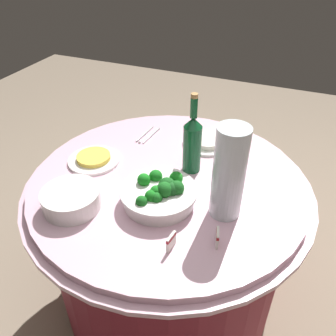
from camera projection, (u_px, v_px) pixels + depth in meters
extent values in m
plane|color=gray|center=(168.00, 290.00, 1.83)|extent=(6.00, 6.00, 0.00)
cylinder|color=maroon|center=(168.00, 245.00, 1.63)|extent=(1.01, 1.01, 0.69)
cylinder|color=#E0B2C6|center=(168.00, 186.00, 1.42)|extent=(1.16, 1.16, 0.02)
cylinder|color=#E0B2C6|center=(168.00, 181.00, 1.41)|extent=(1.10, 1.10, 0.03)
cylinder|color=white|center=(159.00, 197.00, 1.27)|extent=(0.26, 0.26, 0.05)
cylinder|color=white|center=(159.00, 190.00, 1.25)|extent=(0.28, 0.28, 0.01)
sphere|color=#19511E|center=(172.00, 189.00, 1.23)|extent=(0.05, 0.05, 0.05)
sphere|color=#19671E|center=(141.00, 201.00, 1.19)|extent=(0.04, 0.04, 0.04)
sphere|color=#19641E|center=(164.00, 190.00, 1.21)|extent=(0.06, 0.06, 0.06)
sphere|color=#195D1E|center=(177.00, 188.00, 1.23)|extent=(0.05, 0.05, 0.05)
sphere|color=#196B1E|center=(156.00, 198.00, 1.20)|extent=(0.04, 0.04, 0.04)
sphere|color=#197E1E|center=(151.00, 196.00, 1.21)|extent=(0.05, 0.05, 0.05)
sphere|color=#195A1E|center=(167.00, 186.00, 1.24)|extent=(0.06, 0.06, 0.06)
sphere|color=#19741E|center=(156.00, 176.00, 1.30)|extent=(0.05, 0.05, 0.05)
sphere|color=#19801E|center=(176.00, 178.00, 1.28)|extent=(0.05, 0.05, 0.05)
sphere|color=#19841E|center=(144.00, 180.00, 1.27)|extent=(0.05, 0.05, 0.05)
sphere|color=#197F1E|center=(156.00, 192.00, 1.21)|extent=(0.05, 0.05, 0.05)
cylinder|color=white|center=(73.00, 205.00, 1.26)|extent=(0.21, 0.21, 0.01)
cylinder|color=white|center=(72.00, 203.00, 1.25)|extent=(0.21, 0.21, 0.01)
cylinder|color=white|center=(72.00, 201.00, 1.25)|extent=(0.21, 0.21, 0.01)
cylinder|color=white|center=(71.00, 199.00, 1.24)|extent=(0.21, 0.21, 0.01)
cylinder|color=white|center=(71.00, 197.00, 1.24)|extent=(0.21, 0.21, 0.01)
cylinder|color=white|center=(70.00, 195.00, 1.23)|extent=(0.21, 0.21, 0.01)
cylinder|color=white|center=(70.00, 193.00, 1.23)|extent=(0.21, 0.21, 0.01)
cylinder|color=#0F4D25|center=(192.00, 149.00, 1.39)|extent=(0.07, 0.07, 0.20)
cone|color=#0F4D25|center=(193.00, 122.00, 1.32)|extent=(0.07, 0.07, 0.04)
cylinder|color=#0F4D25|center=(194.00, 108.00, 1.29)|extent=(0.03, 0.03, 0.08)
cylinder|color=#B2844C|center=(195.00, 96.00, 1.26)|extent=(0.03, 0.03, 0.02)
cylinder|color=silver|center=(229.00, 173.00, 1.14)|extent=(0.11, 0.11, 0.34)
sphere|color=#E5B26B|center=(224.00, 207.00, 1.20)|extent=(0.06, 0.06, 0.06)
sphere|color=#E5B26B|center=(231.00, 203.00, 1.22)|extent=(0.06, 0.06, 0.06)
sphere|color=#E5B26B|center=(221.00, 200.00, 1.23)|extent=(0.06, 0.06, 0.06)
sphere|color=#72C64C|center=(229.00, 195.00, 1.17)|extent=(0.06, 0.06, 0.06)
sphere|color=#72C64C|center=(231.00, 189.00, 1.20)|extent=(0.06, 0.06, 0.06)
sphere|color=#72C64C|center=(221.00, 190.00, 1.19)|extent=(0.06, 0.06, 0.06)
sphere|color=red|center=(233.00, 182.00, 1.14)|extent=(0.06, 0.06, 0.06)
sphere|color=red|center=(229.00, 175.00, 1.17)|extent=(0.06, 0.06, 0.06)
sphere|color=red|center=(222.00, 180.00, 1.15)|extent=(0.06, 0.06, 0.06)
cylinder|color=silver|center=(145.00, 134.00, 1.68)|extent=(0.16, 0.02, 0.01)
cylinder|color=silver|center=(151.00, 135.00, 1.67)|extent=(0.16, 0.02, 0.01)
sphere|color=silver|center=(140.00, 142.00, 1.62)|extent=(0.01, 0.01, 0.01)
cylinder|color=white|center=(94.00, 160.00, 1.50)|extent=(0.22, 0.22, 0.01)
cylinder|color=#F2D14C|center=(94.00, 157.00, 1.49)|extent=(0.14, 0.14, 0.02)
cylinder|color=white|center=(207.00, 143.00, 1.61)|extent=(0.22, 0.22, 0.01)
cylinder|color=white|center=(207.00, 140.00, 1.60)|extent=(0.15, 0.15, 0.02)
cube|color=white|center=(171.00, 242.00, 1.09)|extent=(0.05, 0.01, 0.05)
cube|color=maroon|center=(171.00, 238.00, 1.08)|extent=(0.05, 0.02, 0.01)
cube|color=white|center=(217.00, 238.00, 1.10)|extent=(0.05, 0.02, 0.05)
cube|color=maroon|center=(218.00, 234.00, 1.09)|extent=(0.05, 0.02, 0.01)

